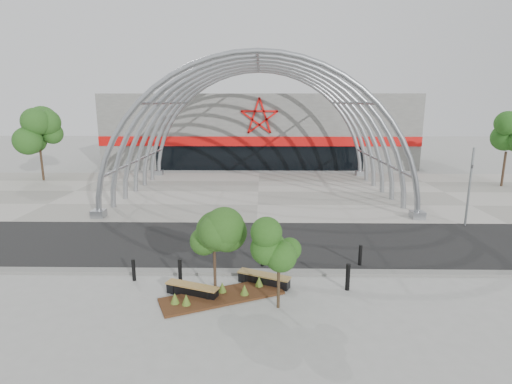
# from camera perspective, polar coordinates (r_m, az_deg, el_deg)

# --- Properties ---
(ground) EXTENTS (140.00, 140.00, 0.00)m
(ground) POSITION_cam_1_polar(r_m,az_deg,el_deg) (17.58, -0.21, -11.21)
(ground) COLOR #959691
(ground) RESTS_ON ground
(road) EXTENTS (140.00, 7.00, 0.02)m
(road) POSITION_cam_1_polar(r_m,az_deg,el_deg) (20.82, -0.02, -7.27)
(road) COLOR black
(road) RESTS_ON ground
(forecourt) EXTENTS (60.00, 17.00, 0.04)m
(forecourt) POSITION_cam_1_polar(r_m,az_deg,el_deg) (32.36, 0.33, 0.03)
(forecourt) COLOR gray
(forecourt) RESTS_ON ground
(kerb) EXTENTS (60.00, 0.50, 0.12)m
(kerb) POSITION_cam_1_polar(r_m,az_deg,el_deg) (17.33, -0.23, -11.36)
(kerb) COLOR slate
(kerb) RESTS_ON ground
(arena_building) EXTENTS (34.00, 15.24, 8.00)m
(arena_building) POSITION_cam_1_polar(r_m,az_deg,el_deg) (49.62, 0.55, 9.10)
(arena_building) COLOR slate
(arena_building) RESTS_ON ground
(vault_canopy) EXTENTS (20.80, 15.80, 20.36)m
(vault_canopy) POSITION_cam_1_polar(r_m,az_deg,el_deg) (32.36, 0.33, 0.02)
(vault_canopy) COLOR #91959A
(vault_canopy) RESTS_ON ground
(planting_bed) EXTENTS (4.73, 3.13, 0.48)m
(planting_bed) POSITION_cam_1_polar(r_m,az_deg,el_deg) (15.43, -5.09, -14.38)
(planting_bed) COLOR #381B0C
(planting_bed) RESTS_ON ground
(signal_pole) EXTENTS (0.13, 0.65, 4.63)m
(signal_pole) POSITION_cam_1_polar(r_m,az_deg,el_deg) (26.11, 28.21, 0.80)
(signal_pole) COLOR gray
(signal_pole) RESTS_ON ground
(street_tree_0) EXTENTS (1.51, 1.51, 3.44)m
(street_tree_0) POSITION_cam_1_polar(r_m,az_deg,el_deg) (14.72, -6.03, -5.80)
(street_tree_0) COLOR black
(street_tree_0) RESTS_ON ground
(street_tree_1) EXTENTS (1.38, 1.38, 3.26)m
(street_tree_1) POSITION_cam_1_polar(r_m,az_deg,el_deg) (13.81, 3.31, -7.60)
(street_tree_1) COLOR #2C2313
(street_tree_1) RESTS_ON ground
(bench_0) EXTENTS (2.11, 1.16, 0.44)m
(bench_0) POSITION_cam_1_polar(r_m,az_deg,el_deg) (15.65, -9.11, -13.69)
(bench_0) COLOR black
(bench_0) RESTS_ON ground
(bench_1) EXTENTS (2.17, 1.30, 0.45)m
(bench_1) POSITION_cam_1_polar(r_m,az_deg,el_deg) (16.30, 1.13, -12.37)
(bench_1) COLOR black
(bench_1) RESTS_ON ground
(bollard_0) EXTENTS (0.15, 0.15, 0.92)m
(bollard_0) POSITION_cam_1_polar(r_m,az_deg,el_deg) (17.27, -17.08, -10.60)
(bollard_0) COLOR black
(bollard_0) RESTS_ON ground
(bollard_1) EXTENTS (0.16, 0.16, 0.97)m
(bollard_1) POSITION_cam_1_polar(r_m,az_deg,el_deg) (16.69, -10.80, -10.97)
(bollard_1) COLOR black
(bollard_1) RESTS_ON ground
(bollard_2) EXTENTS (0.14, 0.14, 0.87)m
(bollard_2) POSITION_cam_1_polar(r_m,az_deg,el_deg) (17.89, 0.91, -9.26)
(bollard_2) COLOR black
(bollard_2) RESTS_ON ground
(bollard_3) EXTENTS (0.17, 0.17, 1.07)m
(bollard_3) POSITION_cam_1_polar(r_m,az_deg,el_deg) (16.13, 12.98, -11.76)
(bollard_3) COLOR black
(bollard_3) RESTS_ON ground
(bollard_4) EXTENTS (0.15, 0.15, 0.94)m
(bollard_4) POSITION_cam_1_polar(r_m,az_deg,el_deg) (18.55, 14.66, -8.75)
(bollard_4) COLOR black
(bollard_4) RESTS_ON ground
(bg_tree_0) EXTENTS (3.00, 3.00, 6.45)m
(bg_tree_0) POSITION_cam_1_polar(r_m,az_deg,el_deg) (41.47, -28.71, 7.74)
(bg_tree_0) COLOR black
(bg_tree_0) RESTS_ON ground
(bg_tree_1) EXTENTS (2.70, 2.70, 5.91)m
(bg_tree_1) POSITION_cam_1_polar(r_m,az_deg,el_deg) (39.95, 32.32, 6.64)
(bg_tree_1) COLOR black
(bg_tree_1) RESTS_ON ground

